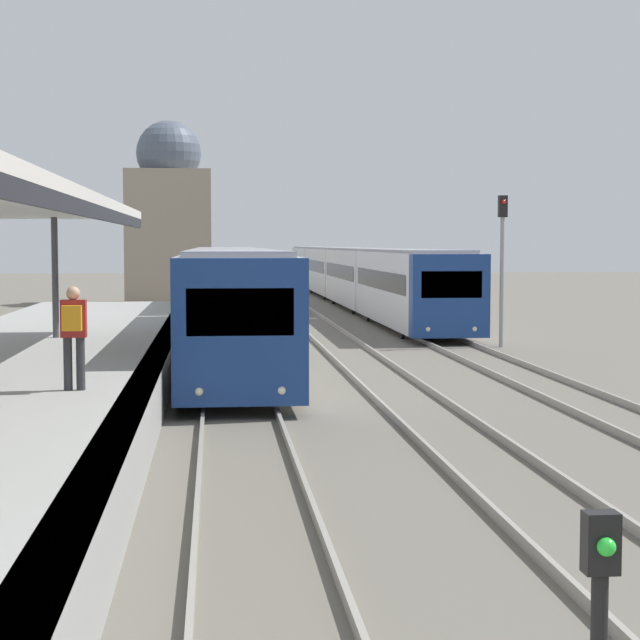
{
  "coord_description": "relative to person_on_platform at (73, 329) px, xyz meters",
  "views": [
    {
      "loc": [
        -0.49,
        -3.89,
        3.35
      ],
      "look_at": [
        1.81,
        19.21,
        1.7
      ],
      "focal_mm": 60.0,
      "sensor_mm": 36.0,
      "label": 1
    }
  ],
  "objects": [
    {
      "name": "signal_mast_far",
      "position": [
        11.54,
        16.63,
        1.1
      ],
      "size": [
        0.28,
        0.29,
        4.91
      ],
      "color": "gray",
      "rests_on": "ground_plane"
    },
    {
      "name": "distant_domed_building",
      "position": [
        -0.25,
        43.84,
        2.78
      ],
      "size": [
        4.73,
        4.73,
        10.27
      ],
      "color": "gray",
      "rests_on": "ground_plane"
    },
    {
      "name": "train_near",
      "position": [
        2.72,
        17.61,
        -0.23
      ],
      "size": [
        2.62,
        29.44,
        3.2
      ],
      "color": "navy",
      "rests_on": "ground_plane"
    },
    {
      "name": "signal_post_near",
      "position": [
        4.44,
        -11.39,
        -0.87
      ],
      "size": [
        0.2,
        0.22,
        1.81
      ],
      "color": "black",
      "rests_on": "ground_plane"
    },
    {
      "name": "train_far",
      "position": [
        9.95,
        44.04,
        -0.26
      ],
      "size": [
        2.61,
        54.13,
        3.14
      ],
      "color": "navy",
      "rests_on": "ground_plane"
    },
    {
      "name": "person_on_platform",
      "position": [
        0.0,
        0.0,
        0.0
      ],
      "size": [
        0.4,
        0.4,
        1.66
      ],
      "color": "#2D2D33",
      "rests_on": "station_platform"
    }
  ]
}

